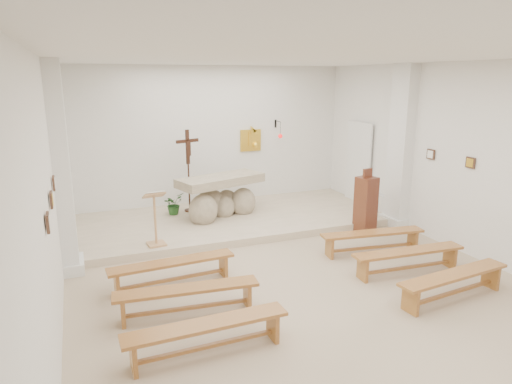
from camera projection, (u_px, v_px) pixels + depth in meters
name	position (u px, v px, depth m)	size (l,w,h in m)	color
ground	(302.00, 286.00, 7.21)	(7.00, 10.00, 0.00)	#CBAF92
wall_left	(49.00, 201.00, 5.53)	(0.02, 10.00, 3.50)	white
wall_right	(480.00, 163.00, 8.04)	(0.02, 10.00, 3.50)	white
wall_back	(211.00, 138.00, 11.28)	(7.00, 0.02, 3.50)	white
ceiling	(308.00, 57.00, 6.36)	(7.00, 10.00, 0.02)	silver
sanctuary_platform	(231.00, 220.00, 10.35)	(6.98, 3.00, 0.15)	beige
pilaster_left	(62.00, 170.00, 7.38)	(0.26, 0.55, 3.50)	white
pilaster_right	(401.00, 147.00, 9.80)	(0.26, 0.55, 3.50)	white
gold_wall_relief	(251.00, 140.00, 11.66)	(0.55, 0.04, 0.55)	yellow
sanctuary_lamp	(280.00, 134.00, 11.64)	(0.11, 0.36, 0.44)	black
station_frame_left_front	(48.00, 223.00, 4.83)	(0.03, 0.20, 0.20)	#452C1E
station_frame_left_mid	(51.00, 200.00, 5.73)	(0.03, 0.20, 0.20)	#452C1E
station_frame_left_rear	(54.00, 183.00, 6.63)	(0.03, 0.20, 0.20)	#452C1E
station_frame_right_mid	(470.00, 163.00, 8.22)	(0.03, 0.20, 0.20)	#452C1E
station_frame_right_rear	(431.00, 154.00, 9.12)	(0.03, 0.20, 0.20)	#452C1E
radiator_left	(67.00, 243.00, 8.35)	(0.10, 0.85, 0.52)	silver
radiator_right	(378.00, 205.00, 10.81)	(0.10, 0.85, 0.52)	silver
altar	(220.00, 199.00, 10.29)	(2.10, 1.32, 1.01)	#B7A88C
lectern	(155.00, 218.00, 8.44)	(0.41, 0.36, 1.08)	tan
crucifix_stand	(188.00, 165.00, 10.50)	(0.56, 0.25, 1.92)	#351911
potted_plant	(174.00, 204.00, 10.46)	(0.44, 0.38, 0.49)	#225020
donation_pedestal	(366.00, 204.00, 9.67)	(0.44, 0.44, 1.37)	#5E301A
bench_left_front	(172.00, 267.00, 7.17)	(2.00, 0.43, 0.42)	#B07833
bench_right_front	(372.00, 237.00, 8.52)	(2.01, 0.58, 0.42)	#B07833
bench_left_second	(187.00, 294.00, 6.27)	(2.01, 0.51, 0.42)	#B07833
bench_right_second	(408.00, 256.00, 7.62)	(2.00, 0.45, 0.42)	#B07833
bench_left_third	(207.00, 331.00, 5.37)	(1.99, 0.36, 0.42)	#B07833
bench_right_third	(454.00, 280.00, 6.72)	(2.01, 0.52, 0.42)	#B07833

